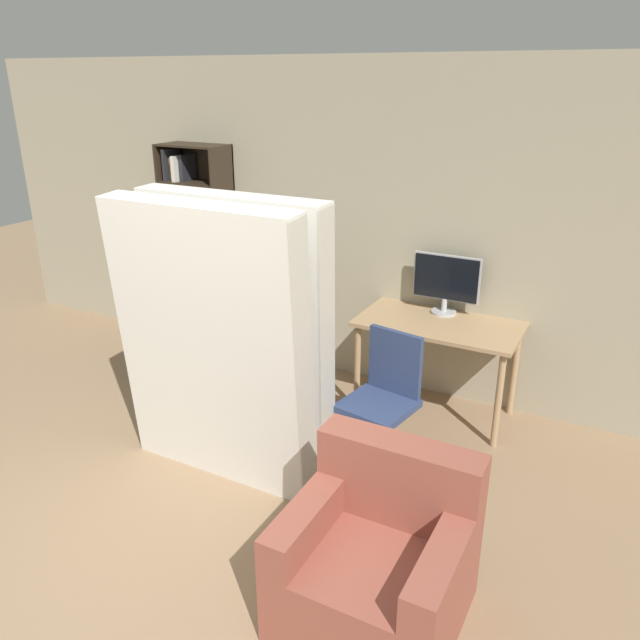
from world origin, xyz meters
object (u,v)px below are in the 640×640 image
Objects in this scene: monitor at (446,281)px; mattress_far at (239,333)px; armchair at (379,558)px; mattress_near at (212,349)px; office_chair at (381,414)px; bookshelf at (196,255)px.

mattress_far is (-0.98, -1.42, -0.11)m from monitor.
mattress_far is 2.20× the size of armchair.
mattress_far is at bearing 148.75° from armchair.
mattress_near is 2.21× the size of armchair.
mattress_near reaches higher than office_chair.
armchair is (1.40, -0.56, -0.62)m from mattress_near.
mattress_far is (-0.92, -0.32, 0.54)m from office_chair.
bookshelf reaches higher than armchair.
office_chair is 2.67m from bookshelf.
bookshelf is (-2.38, 1.08, 0.54)m from office_chair.
armchair is at bearing -31.25° from mattress_far.
monitor is at bearing 0.52° from bookshelf.
bookshelf is 2.23m from mattress_near.
mattress_far reaches higher than monitor.
monitor is 2.42m from armchair.
monitor is at bearing 60.04° from mattress_near.
office_chair is at bearing 112.27° from armchair.
monitor is 0.28× the size of mattress_far.
mattress_far reaches higher than armchair.
monitor is 0.55× the size of office_chair.
mattress_near reaches higher than mattress_far.
bookshelf is at bearing -179.48° from monitor.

